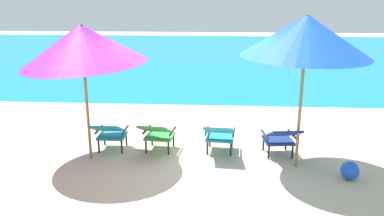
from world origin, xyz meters
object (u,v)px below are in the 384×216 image
lounge_chair_far_right (281,137)px  beach_umbrella_right (306,36)px  lounge_chair_far_left (110,132)px  lounge_chair_near_right (219,134)px  beach_ball (350,170)px  lounge_chair_near_left (157,133)px  beach_umbrella_left (82,45)px

lounge_chair_far_right → beach_umbrella_right: bearing=-58.7°
lounge_chair_far_left → lounge_chair_far_right: same height
lounge_chair_far_left → lounge_chair_far_right: 3.19m
lounge_chair_near_right → beach_ball: lounge_chair_near_right is taller
lounge_chair_near_left → lounge_chair_far_right: bearing=-1.9°
beach_umbrella_left → beach_umbrella_right: size_ratio=1.00×
lounge_chair_far_left → beach_umbrella_left: beach_umbrella_left is taller
beach_umbrella_left → beach_umbrella_right: (3.69, -0.10, 0.18)m
lounge_chair_far_right → lounge_chair_near_right: bearing=175.4°
lounge_chair_near_right → beach_ball: bearing=-22.5°
lounge_chair_far_left → beach_umbrella_right: bearing=-7.0°
lounge_chair_near_left → lounge_chair_far_right: same height
lounge_chair_far_right → beach_umbrella_right: (0.22, -0.37, 1.87)m
beach_umbrella_left → beach_umbrella_right: beach_umbrella_right is taller
lounge_chair_far_left → beach_ball: (4.20, -0.85, -0.25)m
lounge_chair_far_left → lounge_chair_far_right: size_ratio=0.94×
lounge_chair_near_left → lounge_chair_near_right: same height
beach_umbrella_left → beach_umbrella_right: 3.70m
lounge_chair_far_left → lounge_chair_near_left: same height
beach_umbrella_right → lounge_chair_near_left: bearing=170.0°
beach_ball → beach_umbrella_right: bearing=151.6°
lounge_chair_near_right → beach_umbrella_right: size_ratio=0.31×
beach_umbrella_left → beach_ball: 4.91m
lounge_chair_near_left → beach_umbrella_left: 2.09m
lounge_chair_near_right → lounge_chair_near_left: bearing=-179.4°
lounge_chair_far_left → lounge_chair_near_right: same height
lounge_chair_near_right → beach_umbrella_left: 2.92m
lounge_chair_far_right → beach_ball: lounge_chair_far_right is taller
lounge_chair_far_right → beach_umbrella_left: beach_umbrella_left is taller
lounge_chair_near_left → beach_umbrella_left: size_ratio=0.31×
lounge_chair_near_left → lounge_chair_far_left: bearing=-178.5°
lounge_chair_far_left → beach_umbrella_right: 3.91m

